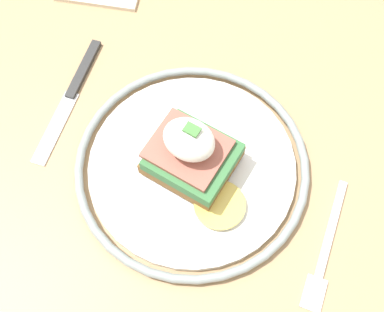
% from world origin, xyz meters
% --- Properties ---
extents(ground_plane, '(6.00, 6.00, 0.00)m').
position_xyz_m(ground_plane, '(0.00, 0.00, 0.00)').
color(ground_plane, '#9E9993').
extents(dining_table, '(0.82, 0.81, 0.76)m').
position_xyz_m(dining_table, '(0.00, 0.00, 0.63)').
color(dining_table, tan).
rests_on(dining_table, ground_plane).
extents(plate, '(0.27, 0.27, 0.02)m').
position_xyz_m(plate, '(-0.02, 0.05, 0.77)').
color(plate, white).
rests_on(plate, dining_table).
extents(sandwich, '(0.13, 0.10, 0.08)m').
position_xyz_m(sandwich, '(-0.03, 0.05, 0.80)').
color(sandwich, brown).
rests_on(sandwich, plate).
extents(fork, '(0.04, 0.15, 0.00)m').
position_xyz_m(fork, '(-0.20, 0.05, 0.76)').
color(fork, silver).
rests_on(fork, dining_table).
extents(knife, '(0.06, 0.19, 0.01)m').
position_xyz_m(knife, '(0.16, 0.03, 0.76)').
color(knife, '#2D2D2D').
rests_on(knife, dining_table).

